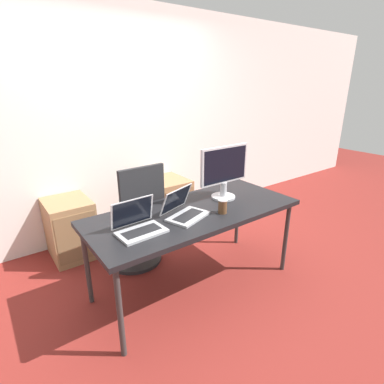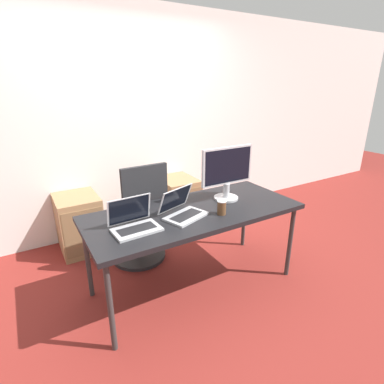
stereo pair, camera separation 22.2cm
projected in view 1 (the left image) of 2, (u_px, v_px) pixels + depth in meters
ground_plane at (194, 284)px, 2.78m from camera, size 14.00×14.00×0.00m
wall_back at (118, 125)px, 3.45m from camera, size 10.00×0.05×2.60m
desk at (195, 215)px, 2.54m from camera, size 1.82×0.78×0.75m
office_chair at (135, 228)px, 2.97m from camera, size 0.56×0.57×1.07m
cabinet_left at (70, 228)px, 3.15m from camera, size 0.43×0.52×0.62m
cabinet_right at (169, 202)px, 3.83m from camera, size 0.43×0.52×0.62m
laptop_left at (138, 225)px, 2.14m from camera, size 0.35×0.27×0.23m
laptop_right at (184, 210)px, 2.39m from camera, size 0.39×0.39×0.22m
monitor at (224, 171)px, 2.70m from camera, size 0.52×0.22×0.49m
coffee_cup_white at (175, 199)px, 2.64m from camera, size 0.09×0.09×0.09m
coffee_cup_brown at (223, 206)px, 2.44m from camera, size 0.08×0.08×0.12m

